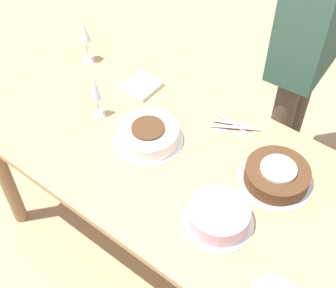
% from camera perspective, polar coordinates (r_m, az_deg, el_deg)
% --- Properties ---
extents(ground_plane, '(12.00, 12.00, 0.00)m').
position_cam_1_polar(ground_plane, '(2.49, -0.00, -12.40)').
color(ground_plane, tan).
extents(dining_table, '(1.64, 0.85, 0.75)m').
position_cam_1_polar(dining_table, '(1.96, -0.00, -3.13)').
color(dining_table, tan).
rests_on(dining_table, ground_plane).
extents(cake_center_white, '(0.29, 0.29, 0.08)m').
position_cam_1_polar(cake_center_white, '(1.89, -2.48, 1.05)').
color(cake_center_white, white).
rests_on(cake_center_white, dining_table).
extents(cake_front_chocolate, '(0.29, 0.29, 0.08)m').
position_cam_1_polar(cake_front_chocolate, '(1.81, 13.12, -3.73)').
color(cake_front_chocolate, white).
rests_on(cake_front_chocolate, dining_table).
extents(cake_back_decorated, '(0.25, 0.25, 0.08)m').
position_cam_1_polar(cake_back_decorated, '(1.66, 6.22, -8.73)').
color(cake_back_decorated, white).
rests_on(cake_back_decorated, dining_table).
extents(wine_glass_near, '(0.06, 0.06, 0.21)m').
position_cam_1_polar(wine_glass_near, '(1.95, -8.85, 6.53)').
color(wine_glass_near, silver).
rests_on(wine_glass_near, dining_table).
extents(wine_glass_far, '(0.06, 0.06, 0.21)m').
position_cam_1_polar(wine_glass_far, '(2.26, -10.13, 13.01)').
color(wine_glass_far, silver).
rests_on(wine_glass_far, dining_table).
extents(fork_pile, '(0.22, 0.12, 0.01)m').
position_cam_1_polar(fork_pile, '(1.99, 7.93, 2.15)').
color(fork_pile, silver).
rests_on(fork_pile, dining_table).
extents(napkin_stack, '(0.15, 0.15, 0.02)m').
position_cam_1_polar(napkin_stack, '(2.15, -3.30, 7.13)').
color(napkin_stack, silver).
rests_on(napkin_stack, dining_table).
extents(person_cutting, '(0.25, 0.41, 1.63)m').
position_cam_1_polar(person_cutting, '(2.20, 17.11, 13.06)').
color(person_cutting, '#4C4238').
rests_on(person_cutting, ground_plane).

